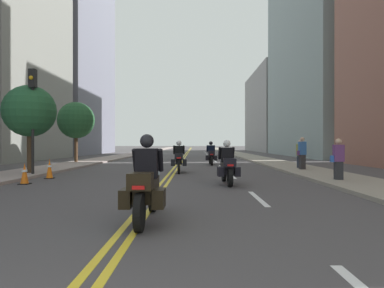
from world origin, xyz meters
TOP-DOWN VIEW (x-y plane):
  - ground_plane at (0.00, 48.00)m, footprint 264.00×264.00m
  - sidewalk_left at (-6.86, 48.00)m, footprint 2.63×144.00m
  - sidewalk_right at (6.86, 48.00)m, footprint 2.63×144.00m
  - centreline_yellow_inner at (-0.12, 48.00)m, footprint 0.12×132.00m
  - centreline_yellow_outer at (0.12, 48.00)m, footprint 0.12×132.00m
  - lane_dashes_white at (2.77, 29.00)m, footprint 0.14×56.40m
  - building_right_1 at (16.40, 37.46)m, footprint 9.09×20.75m
  - building_left_2 at (-16.61, 44.71)m, footprint 9.51×17.23m
  - building_right_2 at (16.10, 59.48)m, footprint 8.48×21.02m
  - motorcycle_0 at (0.21, 5.36)m, footprint 0.76×2.28m
  - motorcycle_1 at (2.26, 10.97)m, footprint 0.78×2.22m
  - motorcycle_2 at (0.33, 15.72)m, footprint 0.78×2.21m
  - motorcycle_3 at (2.21, 21.55)m, footprint 0.77×2.07m
  - traffic_cone_0 at (-4.93, 10.99)m, footprint 0.34×0.34m
  - traffic_cone_1 at (-4.86, 12.85)m, footprint 0.33×0.33m
  - traffic_light_near at (-5.94, 13.64)m, footprint 0.28×0.38m
  - pedestrian_0 at (6.65, 16.36)m, footprint 0.51×0.31m
  - pedestrian_1 at (6.86, 17.36)m, footprint 0.39×0.49m
  - pedestrian_2 at (6.39, 11.48)m, footprint 0.48×0.22m
  - street_tree_0 at (-6.37, 14.24)m, footprint 2.33×2.33m
  - street_tree_1 at (-7.48, 23.22)m, footprint 2.63×2.63m

SIDE VIEW (x-z plane):
  - ground_plane at x=0.00m, z-range 0.00..0.00m
  - centreline_yellow_inner at x=-0.12m, z-range 0.00..0.01m
  - centreline_yellow_outer at x=0.12m, z-range 0.00..0.01m
  - lane_dashes_white at x=2.77m, z-range 0.00..0.01m
  - sidewalk_left at x=-6.86m, z-range 0.00..0.12m
  - sidewalk_right at x=6.86m, z-range 0.00..0.12m
  - traffic_cone_0 at x=-4.93m, z-range 0.00..0.75m
  - traffic_cone_1 at x=-4.86m, z-range 0.00..0.81m
  - motorcycle_1 at x=2.26m, z-range -0.15..1.42m
  - motorcycle_3 at x=2.21m, z-range -0.15..1.44m
  - motorcycle_0 at x=0.21m, z-range -0.15..1.47m
  - motorcycle_2 at x=0.33m, z-range -0.14..1.46m
  - pedestrian_2 at x=6.39m, z-range 0.03..1.66m
  - pedestrian_1 at x=6.86m, z-range 0.03..1.66m
  - pedestrian_0 at x=6.65m, z-range 0.03..1.80m
  - street_tree_0 at x=-6.37m, z-range 0.86..4.94m
  - street_tree_1 at x=-7.48m, z-range 0.89..5.33m
  - traffic_light_near at x=-5.94m, z-range 0.89..5.57m
  - building_right_2 at x=16.10m, z-range 0.00..14.39m
  - building_right_1 at x=16.40m, z-range 0.00..25.91m
  - building_left_2 at x=-16.61m, z-range 0.00..31.06m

